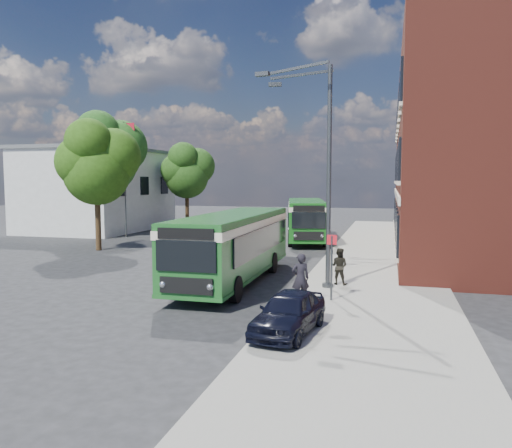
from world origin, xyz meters
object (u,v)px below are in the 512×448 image
(parked_car, at_px, (289,312))
(bus_front, at_px, (234,241))
(street_lamp, at_px, (320,172))
(bus_rear, at_px, (306,217))

(parked_car, bearing_deg, bus_front, 126.79)
(street_lamp, xyz_separation_m, bus_front, (-3.84, 0.62, -2.96))
(parked_car, bearing_deg, street_lamp, 98.41)
(bus_front, height_order, parked_car, bus_front)
(street_lamp, relative_size, bus_front, 0.82)
(bus_front, relative_size, bus_rear, 1.06)
(bus_rear, bearing_deg, parked_car, -81.75)
(street_lamp, distance_m, bus_front, 4.88)
(street_lamp, bearing_deg, bus_front, 170.87)
(bus_rear, height_order, parked_car, bus_rear)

